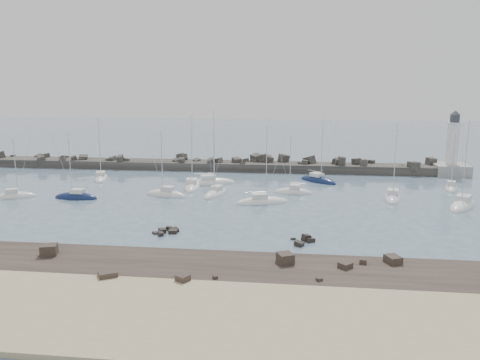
{
  "coord_description": "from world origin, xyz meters",
  "views": [
    {
      "loc": [
        13.25,
        -67.08,
        19.28
      ],
      "look_at": [
        3.84,
        12.0,
        2.99
      ],
      "focal_mm": 35.0,
      "sensor_mm": 36.0,
      "label": 1
    }
  ],
  "objects_px": {
    "sailboat_11": "(462,206)",
    "sailboat_5": "(166,195)",
    "sailboat_6": "(216,194)",
    "sailboat_10": "(392,198)",
    "sailboat_12": "(451,188)",
    "sailboat_0": "(15,197)",
    "sailboat_1": "(101,179)",
    "sailboat_7": "(262,202)",
    "lighthouse": "(451,160)",
    "sailboat_9": "(293,193)",
    "sailboat_8": "(318,181)",
    "sailboat_4": "(210,183)",
    "sailboat_2": "(76,198)",
    "sailboat_3": "(192,187)"
  },
  "relations": [
    {
      "from": "sailboat_9",
      "to": "sailboat_10",
      "type": "xyz_separation_m",
      "value": [
        17.06,
        -2.04,
        0.0
      ]
    },
    {
      "from": "sailboat_5",
      "to": "sailboat_12",
      "type": "bearing_deg",
      "value": 12.61
    },
    {
      "from": "lighthouse",
      "to": "sailboat_10",
      "type": "xyz_separation_m",
      "value": [
        -16.9,
        -24.36,
        -2.94
      ]
    },
    {
      "from": "sailboat_8",
      "to": "sailboat_10",
      "type": "distance_m",
      "value": 17.84
    },
    {
      "from": "lighthouse",
      "to": "sailboat_5",
      "type": "xyz_separation_m",
      "value": [
        -56.2,
        -26.92,
        -2.94
      ]
    },
    {
      "from": "sailboat_0",
      "to": "sailboat_12",
      "type": "height_order",
      "value": "sailboat_0"
    },
    {
      "from": "lighthouse",
      "to": "sailboat_7",
      "type": "bearing_deg",
      "value": -142.37
    },
    {
      "from": "sailboat_2",
      "to": "sailboat_5",
      "type": "relative_size",
      "value": 1.0
    },
    {
      "from": "sailboat_5",
      "to": "sailboat_8",
      "type": "height_order",
      "value": "sailboat_8"
    },
    {
      "from": "lighthouse",
      "to": "sailboat_7",
      "type": "relative_size",
      "value": 1.04
    },
    {
      "from": "sailboat_6",
      "to": "sailboat_10",
      "type": "distance_m",
      "value": 30.71
    },
    {
      "from": "sailboat_6",
      "to": "sailboat_12",
      "type": "xyz_separation_m",
      "value": [
        43.08,
        9.67,
        0.01
      ]
    },
    {
      "from": "sailboat_5",
      "to": "sailboat_12",
      "type": "height_order",
      "value": "sailboat_5"
    },
    {
      "from": "sailboat_7",
      "to": "sailboat_9",
      "type": "height_order",
      "value": "sailboat_7"
    },
    {
      "from": "sailboat_12",
      "to": "sailboat_1",
      "type": "bearing_deg",
      "value": 178.97
    },
    {
      "from": "sailboat_8",
      "to": "sailboat_2",
      "type": "bearing_deg",
      "value": -155.25
    },
    {
      "from": "sailboat_7",
      "to": "lighthouse",
      "type": "bearing_deg",
      "value": 37.63
    },
    {
      "from": "sailboat_6",
      "to": "sailboat_10",
      "type": "bearing_deg",
      "value": 1.25
    },
    {
      "from": "sailboat_6",
      "to": "sailboat_11",
      "type": "distance_m",
      "value": 40.93
    },
    {
      "from": "lighthouse",
      "to": "sailboat_3",
      "type": "relative_size",
      "value": 0.98
    },
    {
      "from": "sailboat_3",
      "to": "sailboat_8",
      "type": "relative_size",
      "value": 1.08
    },
    {
      "from": "sailboat_0",
      "to": "sailboat_12",
      "type": "bearing_deg",
      "value": 11.69
    },
    {
      "from": "sailboat_3",
      "to": "sailboat_6",
      "type": "bearing_deg",
      "value": -44.33
    },
    {
      "from": "sailboat_2",
      "to": "sailboat_11",
      "type": "bearing_deg",
      "value": 1.78
    },
    {
      "from": "sailboat_4",
      "to": "sailboat_11",
      "type": "height_order",
      "value": "sailboat_4"
    },
    {
      "from": "sailboat_10",
      "to": "sailboat_7",
      "type": "bearing_deg",
      "value": -165.49
    },
    {
      "from": "sailboat_6",
      "to": "sailboat_2",
      "type": "bearing_deg",
      "value": -166.54
    },
    {
      "from": "sailboat_9",
      "to": "sailboat_11",
      "type": "xyz_separation_m",
      "value": [
        27.12,
        -6.34,
        0.0
      ]
    },
    {
      "from": "sailboat_7",
      "to": "sailboat_9",
      "type": "distance_m",
      "value": 9.28
    },
    {
      "from": "sailboat_1",
      "to": "sailboat_9",
      "type": "relative_size",
      "value": 1.22
    },
    {
      "from": "sailboat_5",
      "to": "sailboat_10",
      "type": "relative_size",
      "value": 0.9
    },
    {
      "from": "sailboat_4",
      "to": "sailboat_0",
      "type": "bearing_deg",
      "value": -154.12
    },
    {
      "from": "sailboat_11",
      "to": "sailboat_12",
      "type": "distance_m",
      "value": 13.5
    },
    {
      "from": "sailboat_1",
      "to": "sailboat_12",
      "type": "distance_m",
      "value": 69.15
    },
    {
      "from": "sailboat_4",
      "to": "sailboat_7",
      "type": "distance_m",
      "value": 18.02
    },
    {
      "from": "sailboat_3",
      "to": "sailboat_11",
      "type": "bearing_deg",
      "value": -11.08
    },
    {
      "from": "sailboat_1",
      "to": "sailboat_5",
      "type": "relative_size",
      "value": 1.1
    },
    {
      "from": "sailboat_4",
      "to": "sailboat_7",
      "type": "height_order",
      "value": "sailboat_4"
    },
    {
      "from": "sailboat_0",
      "to": "sailboat_12",
      "type": "relative_size",
      "value": 1.0
    },
    {
      "from": "sailboat_11",
      "to": "sailboat_5",
      "type": "bearing_deg",
      "value": 177.97
    },
    {
      "from": "sailboat_9",
      "to": "sailboat_12",
      "type": "distance_m",
      "value": 30.25
    },
    {
      "from": "sailboat_10",
      "to": "sailboat_5",
      "type": "bearing_deg",
      "value": -176.28
    },
    {
      "from": "lighthouse",
      "to": "sailboat_11",
      "type": "bearing_deg",
      "value": -103.42
    },
    {
      "from": "sailboat_6",
      "to": "sailboat_12",
      "type": "height_order",
      "value": "sailboat_6"
    },
    {
      "from": "lighthouse",
      "to": "sailboat_8",
      "type": "distance_m",
      "value": 31.23
    },
    {
      "from": "lighthouse",
      "to": "sailboat_4",
      "type": "bearing_deg",
      "value": -162.35
    },
    {
      "from": "lighthouse",
      "to": "sailboat_0",
      "type": "bearing_deg",
      "value": -159.05
    },
    {
      "from": "sailboat_3",
      "to": "sailboat_12",
      "type": "xyz_separation_m",
      "value": [
        48.65,
        4.23,
        0.0
      ]
    },
    {
      "from": "lighthouse",
      "to": "sailboat_8",
      "type": "height_order",
      "value": "lighthouse"
    },
    {
      "from": "sailboat_8",
      "to": "sailboat_11",
      "type": "height_order",
      "value": "sailboat_11"
    }
  ]
}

